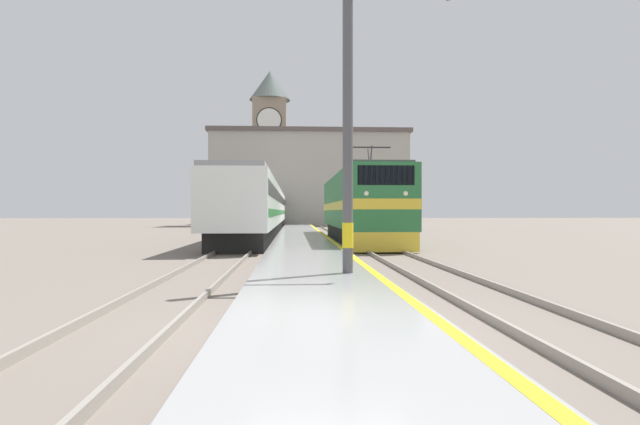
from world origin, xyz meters
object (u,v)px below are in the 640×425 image
at_px(locomotive_train, 359,207).
at_px(passenger_train, 266,209).
at_px(catenary_mast, 352,109).
at_px(clock_tower, 270,141).

xyz_separation_m(locomotive_train, passenger_train, (-6.16, 16.56, -0.01)).
relative_size(catenary_mast, clock_tower, 0.34).
xyz_separation_m(locomotive_train, catenary_mast, (-2.33, -16.51, 2.17)).
distance_m(locomotive_train, catenary_mast, 16.81).
relative_size(locomotive_train, passenger_train, 0.33).
distance_m(locomotive_train, clock_tower, 48.07).
bearing_deg(catenary_mast, clock_tower, 94.46).
height_order(locomotive_train, passenger_train, locomotive_train).
bearing_deg(passenger_train, clock_tower, 92.05).
xyz_separation_m(passenger_train, clock_tower, (-1.07, 29.84, 10.29)).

